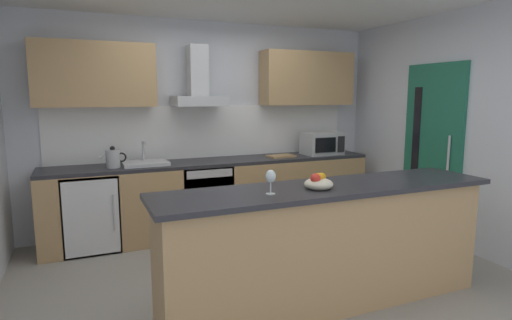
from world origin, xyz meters
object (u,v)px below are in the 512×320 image
(fruit_bowl, at_px, (318,183))
(sink, at_px, (145,163))
(range_hood, at_px, (198,87))
(microwave, at_px, (322,143))
(chopping_board, at_px, (281,156))
(refrigerator, at_px, (91,211))
(wine_glass, at_px, (271,177))
(oven, at_px, (204,197))
(kettle, at_px, (113,158))

(fruit_bowl, bearing_deg, sink, 114.33)
(range_hood, relative_size, fruit_bowl, 3.27)
(microwave, height_order, sink, microwave)
(microwave, xyz_separation_m, chopping_board, (-0.61, 0.00, -0.14))
(refrigerator, xyz_separation_m, range_hood, (1.28, 0.13, 1.36))
(range_hood, height_order, fruit_bowl, range_hood)
(refrigerator, height_order, fruit_bowl, fruit_bowl)
(wine_glass, height_order, fruit_bowl, wine_glass)
(microwave, xyz_separation_m, wine_glass, (-1.76, -2.14, 0.06))
(refrigerator, height_order, chopping_board, chopping_board)
(oven, distance_m, sink, 0.82)
(kettle, relative_size, chopping_board, 0.85)
(kettle, xyz_separation_m, fruit_bowl, (1.32, -2.11, 0.03))
(kettle, height_order, range_hood, range_hood)
(oven, height_order, chopping_board, chopping_board)
(microwave, bearing_deg, kettle, -179.88)
(refrigerator, relative_size, fruit_bowl, 3.86)
(chopping_board, bearing_deg, refrigerator, 179.48)
(sink, height_order, range_hood, range_hood)
(sink, xyz_separation_m, chopping_board, (1.71, -0.03, -0.02))
(range_hood, distance_m, fruit_bowl, 2.41)
(refrigerator, xyz_separation_m, microwave, (2.93, -0.03, 0.62))
(refrigerator, xyz_separation_m, chopping_board, (2.32, -0.02, 0.49))
(sink, xyz_separation_m, wine_glass, (0.56, -2.18, 0.18))
(sink, relative_size, range_hood, 0.69)
(chopping_board, bearing_deg, wine_glass, -118.22)
(chopping_board, bearing_deg, kettle, -179.72)
(fruit_bowl, bearing_deg, microwave, 57.46)
(refrigerator, height_order, wine_glass, wine_glass)
(microwave, height_order, wine_glass, microwave)
(kettle, xyz_separation_m, range_hood, (1.02, 0.16, 0.78))
(fruit_bowl, bearing_deg, wine_glass, -176.62)
(sink, height_order, chopping_board, sink)
(kettle, xyz_separation_m, chopping_board, (2.06, 0.01, -0.09))
(sink, height_order, wine_glass, wine_glass)
(range_hood, relative_size, chopping_board, 2.12)
(range_hood, bearing_deg, microwave, -5.46)
(fruit_bowl, bearing_deg, range_hood, 97.48)
(oven, relative_size, fruit_bowl, 3.64)
(range_hood, height_order, wine_glass, range_hood)
(refrigerator, xyz_separation_m, wine_glass, (1.17, -2.16, 0.68))
(range_hood, bearing_deg, oven, -90.00)
(wine_glass, height_order, chopping_board, wine_glass)
(chopping_board, bearing_deg, microwave, -0.39)
(oven, distance_m, fruit_bowl, 2.24)
(fruit_bowl, distance_m, chopping_board, 2.25)
(microwave, distance_m, fruit_bowl, 2.51)
(refrigerator, relative_size, range_hood, 1.18)
(oven, distance_m, chopping_board, 1.13)
(sink, bearing_deg, microwave, -0.96)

